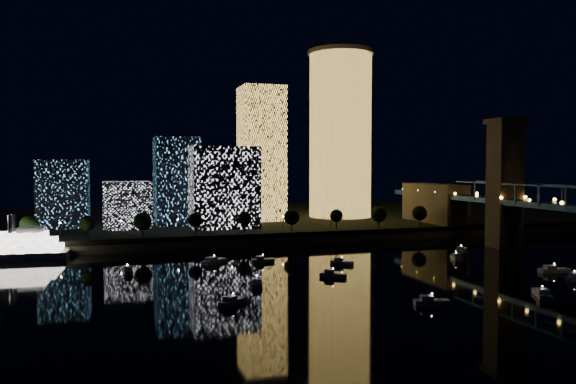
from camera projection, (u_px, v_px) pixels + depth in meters
name	position (u px, v px, depth m)	size (l,w,h in m)	color
ground	(425.00, 284.00, 152.24)	(520.00, 520.00, 0.00)	black
far_bank	(269.00, 219.00, 304.70)	(420.00, 160.00, 5.00)	black
seawall	(319.00, 239.00, 230.36)	(420.00, 6.00, 3.00)	#6B5E4C
tower_cylindrical	(340.00, 134.00, 291.44)	(34.00, 34.00, 85.89)	#FFC051
tower_rectangular	(261.00, 154.00, 274.24)	(20.44, 20.44, 65.04)	#FFC051
midrise_blocks	(164.00, 188.00, 249.42)	(91.48, 45.33, 39.62)	white
motorboats	(368.00, 272.00, 164.73)	(128.56, 79.07, 2.78)	silver
esplanade_trees	(250.00, 218.00, 227.37)	(166.61, 6.96, 8.98)	black
street_lamps	(232.00, 221.00, 231.34)	(132.70, 0.70, 5.65)	black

